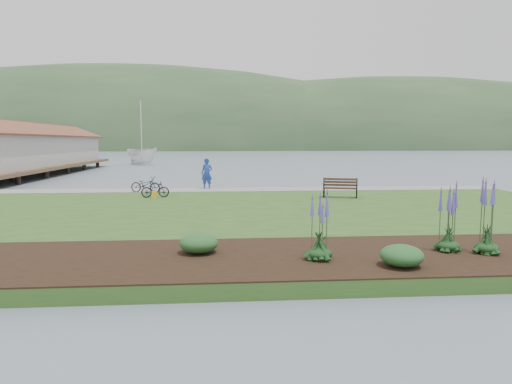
{
  "coord_description": "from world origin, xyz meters",
  "views": [
    {
      "loc": [
        -0.6,
        -21.45,
        3.43
      ],
      "look_at": [
        0.96,
        -2.44,
        1.3
      ],
      "focal_mm": 32.0,
      "sensor_mm": 36.0,
      "label": 1
    }
  ],
  "objects_px": {
    "person": "(207,171)",
    "sailboat": "(142,165)",
    "bicycle_a": "(145,184)",
    "park_bench": "(340,187)"
  },
  "relations": [
    {
      "from": "sailboat",
      "to": "bicycle_a",
      "type": "bearing_deg",
      "value": -122.85
    },
    {
      "from": "bicycle_a",
      "to": "person",
      "type": "bearing_deg",
      "value": -48.48
    },
    {
      "from": "person",
      "to": "sailboat",
      "type": "bearing_deg",
      "value": 120.04
    },
    {
      "from": "person",
      "to": "bicycle_a",
      "type": "relative_size",
      "value": 1.26
    },
    {
      "from": "park_bench",
      "to": "person",
      "type": "bearing_deg",
      "value": 162.23
    },
    {
      "from": "person",
      "to": "bicycle_a",
      "type": "distance_m",
      "value": 4.0
    },
    {
      "from": "park_bench",
      "to": "person",
      "type": "height_order",
      "value": "person"
    },
    {
      "from": "person",
      "to": "sailboat",
      "type": "xyz_separation_m",
      "value": [
        -10.42,
        38.92,
        -1.55
      ]
    },
    {
      "from": "bicycle_a",
      "to": "sailboat",
      "type": "distance_m",
      "value": 41.15
    },
    {
      "from": "park_bench",
      "to": "bicycle_a",
      "type": "xyz_separation_m",
      "value": [
        -10.86,
        3.34,
        -0.07
      ]
    }
  ]
}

